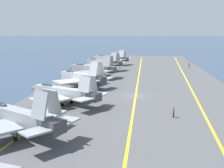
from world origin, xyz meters
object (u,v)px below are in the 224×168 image
at_px(parked_jet_second, 19,117).
at_px(parked_jet_fifth, 91,69).
at_px(crew_brown_vest, 174,112).
at_px(parked_jet_fourth, 81,77).
at_px(parked_jet_third, 63,92).
at_px(crew_red_vest, 189,65).
at_px(parked_jet_sixth, 102,63).
at_px(parked_jet_seventh, 110,59).

bearing_deg(parked_jet_second, parked_jet_fifth, 0.02).
distance_m(parked_jet_second, crew_brown_vest, 22.23).
bearing_deg(parked_jet_second, parked_jet_fourth, -0.33).
distance_m(parked_jet_third, crew_red_vest, 65.38).
bearing_deg(parked_jet_fourth, parked_jet_sixth, -0.76).
bearing_deg(parked_jet_seventh, crew_red_vest, -101.26).
bearing_deg(parked_jet_second, parked_jet_seventh, -0.82).
relative_size(parked_jet_fifth, crew_brown_vest, 9.53).
bearing_deg(parked_jet_sixth, parked_jet_second, 179.46).
relative_size(parked_jet_fourth, parked_jet_sixth, 0.94).
xyz_separation_m(parked_jet_seventh, crew_brown_vest, (-69.42, -18.45, -1.40)).
xyz_separation_m(parked_jet_fifth, crew_red_vest, (27.16, -31.31, -1.49)).
height_order(parked_jet_fourth, crew_brown_vest, parked_jet_fourth).
bearing_deg(crew_red_vest, parked_jet_second, 157.02).
relative_size(parked_jet_third, parked_jet_seventh, 0.96).
bearing_deg(crew_brown_vest, parked_jet_second, 117.92).
bearing_deg(crew_brown_vest, parked_jet_sixth, 19.72).
distance_m(parked_jet_seventh, crew_brown_vest, 71.84).
bearing_deg(parked_jet_fourth, crew_brown_vest, -138.76).
distance_m(parked_jet_fifth, parked_jet_seventh, 33.18).
height_order(parked_jet_second, parked_jet_fifth, parked_jet_second).
height_order(parked_jet_second, crew_red_vest, parked_jet_second).
bearing_deg(parked_jet_sixth, parked_jet_fifth, 177.89).
xyz_separation_m(parked_jet_second, parked_jet_seventh, (79.79, -1.14, -0.27)).
height_order(parked_jet_fifth, parked_jet_sixth, parked_jet_fifth).
relative_size(parked_jet_seventh, crew_brown_vest, 9.97).
bearing_deg(parked_jet_third, parked_jet_seventh, -0.23).
bearing_deg(crew_red_vest, parked_jet_third, 152.27).
bearing_deg(parked_jet_sixth, parked_jet_fourth, 179.24).
distance_m(parked_jet_fourth, parked_jet_sixth, 30.85).
distance_m(parked_jet_second, parked_jet_seventh, 79.80).
bearing_deg(parked_jet_fifth, parked_jet_seventh, -1.99).
bearing_deg(parked_jet_second, crew_brown_vest, -62.08).
bearing_deg(parked_jet_third, parked_jet_fifth, 1.67).
height_order(parked_jet_second, crew_brown_vest, parked_jet_second).
relative_size(parked_jet_third, crew_red_vest, 9.07).
distance_m(parked_jet_third, parked_jet_seventh, 63.87).
relative_size(parked_jet_fourth, parked_jet_seventh, 0.89).
bearing_deg(crew_brown_vest, parked_jet_fifth, 28.40).
bearing_deg(parked_jet_sixth, parked_jet_third, -179.67).
xyz_separation_m(parked_jet_fourth, parked_jet_fifth, (14.13, 0.21, 0.14)).
bearing_deg(crew_red_vest, parked_jet_fifth, 130.93).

